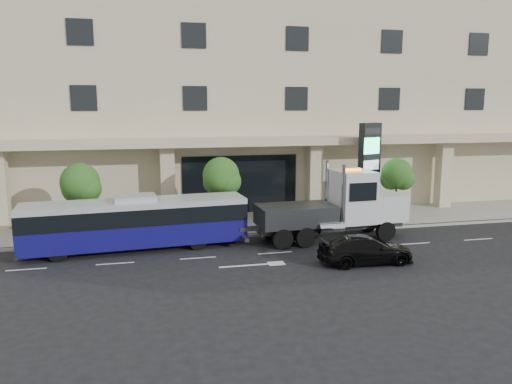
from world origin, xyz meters
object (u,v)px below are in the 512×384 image
at_px(tow_truck, 338,208).
at_px(black_sedan, 366,250).
at_px(city_bus, 136,222).
at_px(signage_pylon, 369,170).

bearing_deg(tow_truck, black_sedan, -97.21).
height_order(city_bus, black_sedan, city_bus).
relative_size(tow_truck, signage_pylon, 1.55).
xyz_separation_m(city_bus, tow_truck, (11.15, -0.39, 0.33)).
distance_m(city_bus, signage_pylon, 15.54).
xyz_separation_m(tow_truck, black_sedan, (-0.33, -4.43, -1.14)).
bearing_deg(tow_truck, city_bus, 175.10).
xyz_separation_m(city_bus, black_sedan, (10.82, -4.82, -0.81)).
height_order(tow_truck, black_sedan, tow_truck).
bearing_deg(signage_pylon, tow_truck, -153.60).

